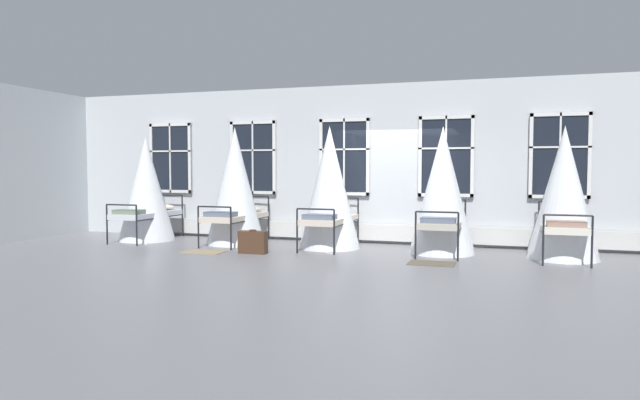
% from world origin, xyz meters
% --- Properties ---
extents(ground, '(30.72, 30.72, 0.00)m').
position_xyz_m(ground, '(0.00, 0.00, 0.00)').
color(ground, slate).
extents(back_wall_with_windows, '(16.36, 0.10, 3.51)m').
position_xyz_m(back_wall_with_windows, '(0.00, 1.16, 1.76)').
color(back_wall_with_windows, silver).
rests_on(back_wall_with_windows, ground).
extents(window_bank, '(12.31, 0.10, 2.70)m').
position_xyz_m(window_bank, '(-0.00, 1.04, 1.03)').
color(window_bank, black).
rests_on(window_bank, ground).
extents(cot_first, '(1.28, 1.87, 2.39)m').
position_xyz_m(cot_first, '(-5.55, -0.01, 1.16)').
color(cot_first, black).
rests_on(cot_first, ground).
extents(cot_second, '(1.28, 1.89, 2.56)m').
position_xyz_m(cot_second, '(-3.31, 0.05, 1.24)').
color(cot_second, black).
rests_on(cot_second, ground).
extents(cot_third, '(1.28, 1.87, 2.53)m').
position_xyz_m(cot_third, '(-1.15, 0.05, 1.23)').
color(cot_third, black).
rests_on(cot_third, ground).
extents(cot_fourth, '(1.28, 1.87, 2.47)m').
position_xyz_m(cot_fourth, '(1.15, 0.02, 1.20)').
color(cot_fourth, black).
rests_on(cot_fourth, ground).
extents(cot_fifth, '(1.28, 1.87, 2.44)m').
position_xyz_m(cot_fifth, '(3.33, -0.01, 1.18)').
color(cot_fifth, black).
rests_on(cot_fifth, ground).
extents(rug_second, '(0.82, 0.58, 0.01)m').
position_xyz_m(rug_second, '(-3.35, -1.30, 0.01)').
color(rug_second, '#8E7A5B').
rests_on(rug_second, ground).
extents(rug_fourth, '(0.81, 0.57, 0.01)m').
position_xyz_m(rug_fourth, '(1.12, -1.30, 0.01)').
color(rug_fourth, brown).
rests_on(rug_fourth, ground).
extents(suitcase_dark, '(0.56, 0.22, 0.47)m').
position_xyz_m(suitcase_dark, '(-2.35, -1.16, 0.22)').
color(suitcase_dark, '#472D1E').
rests_on(suitcase_dark, ground).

